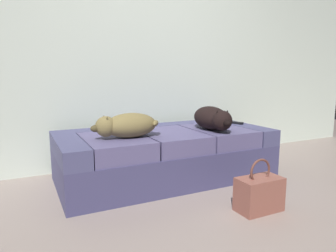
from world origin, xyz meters
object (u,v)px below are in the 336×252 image
object	(u,v)px
couch	(166,154)
dog_dark	(212,118)
dog_tan	(127,125)
handbag	(259,193)
tv_remote	(236,123)

from	to	relation	value
couch	dog_dark	world-z (taller)	dog_dark
dog_tan	couch	bearing A→B (deg)	19.74
dog_dark	handbag	world-z (taller)	dog_dark
couch	handbag	size ratio (longest dim) A/B	5.07
tv_remote	handbag	world-z (taller)	tv_remote
couch	dog_dark	xyz separation A→B (m)	(0.41, -0.16, 0.33)
dog_dark	tv_remote	size ratio (longest dim) A/B	4.21
couch	handbag	xyz separation A→B (m)	(0.28, -0.93, -0.10)
couch	tv_remote	bearing A→B (deg)	2.26
dog_dark	tv_remote	xyz separation A→B (m)	(0.43, 0.19, -0.10)
tv_remote	handbag	xyz separation A→B (m)	(-0.55, -0.96, -0.33)
dog_tan	tv_remote	size ratio (longest dim) A/B	3.91
couch	dog_dark	distance (m)	0.55
tv_remote	couch	bearing A→B (deg)	160.64
dog_dark	tv_remote	distance (m)	0.48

